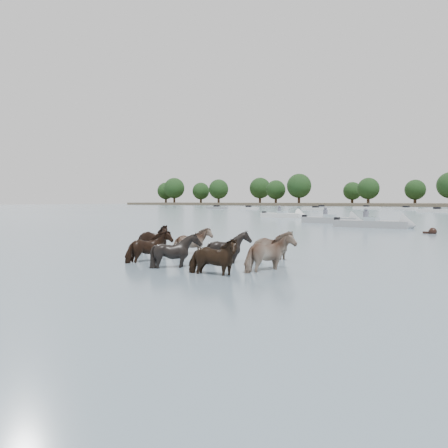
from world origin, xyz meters
The scene contains 8 objects.
ground centered at (0.00, 0.00, 0.00)m, with size 400.00×400.00×0.00m, color slate.
shoreline centered at (-70.00, 150.00, 0.50)m, with size 160.00×30.00×1.00m, color #4C4233.
pony_herd centered at (0.03, -0.02, 0.35)m, with size 6.88×4.42×1.28m.
swimming_pony centered at (3.35, 16.41, 0.10)m, with size 0.72×0.44×0.44m.
motorboat_a centered at (-5.09, 24.64, 0.23)m, with size 5.07×2.14×1.92m.
motorboat_b centered at (-0.41, 20.43, 0.23)m, with size 5.55×1.65×1.92m.
motorboat_f centered at (-13.87, 33.05, 0.23)m, with size 5.30×1.65×1.92m.
treeline centered at (-76.92, 147.76, 6.73)m, with size 144.22×21.76×12.42m.
Camera 1 is at (7.99, -10.37, 1.83)m, focal length 35.55 mm.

